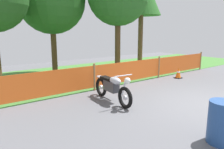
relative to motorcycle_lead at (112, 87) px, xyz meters
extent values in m
cube|color=#5B5B60|center=(2.16, -2.00, -0.49)|extent=(24.00, 24.00, 0.02)
cube|color=#427A33|center=(2.16, 4.57, -0.48)|extent=(24.00, 6.13, 0.01)
cylinder|color=olive|center=(0.29, 1.50, 0.04)|extent=(0.08, 0.08, 1.05)
cylinder|color=olive|center=(4.03, 1.50, 0.04)|extent=(0.08, 0.08, 1.05)
cylinder|color=olive|center=(7.77, 1.50, 0.04)|extent=(0.08, 0.08, 1.05)
cube|color=orange|center=(-1.57, 1.50, 0.06)|extent=(3.66, 0.02, 0.85)
cube|color=orange|center=(2.16, 1.50, 0.06)|extent=(3.66, 0.02, 0.85)
cube|color=orange|center=(5.90, 1.50, 0.06)|extent=(3.66, 0.02, 0.85)
cylinder|color=brown|center=(0.35, 5.40, 0.81)|extent=(0.28, 0.28, 2.58)
sphere|color=#286023|center=(0.35, 5.40, 3.28)|extent=(3.35, 3.35, 3.35)
cylinder|color=brown|center=(2.86, 3.25, 0.99)|extent=(0.28, 0.28, 2.93)
cylinder|color=brown|center=(5.11, 3.89, 1.09)|extent=(0.28, 0.28, 3.14)
torus|color=black|center=(-0.07, -0.70, -0.15)|extent=(0.17, 0.66, 0.66)
cylinder|color=silver|center=(-0.07, -0.70, -0.15)|extent=(0.07, 0.15, 0.14)
torus|color=black|center=(0.07, 0.73, -0.15)|extent=(0.17, 0.66, 0.66)
cylinder|color=silver|center=(0.07, 0.73, -0.15)|extent=(0.07, 0.15, 0.14)
cube|color=#38383D|center=(0.00, 0.06, 0.03)|extent=(0.30, 0.64, 0.33)
ellipsoid|color=#B7B7C1|center=(-0.02, -0.17, 0.26)|extent=(0.29, 0.55, 0.23)
cube|color=black|center=(0.03, 0.32, 0.23)|extent=(0.28, 0.59, 0.10)
cube|color=silver|center=(0.07, 0.73, 0.21)|extent=(0.20, 0.38, 0.04)
cylinder|color=silver|center=(-0.06, -0.64, 0.15)|extent=(0.08, 0.24, 0.58)
sphere|color=white|center=(-0.08, -0.80, 0.38)|extent=(0.20, 0.20, 0.18)
cylinder|color=silver|center=(-0.06, -0.60, 0.49)|extent=(0.62, 0.09, 0.03)
cylinder|color=silver|center=(0.18, 0.36, -0.22)|extent=(0.12, 0.57, 0.07)
cube|color=black|center=(4.71, 0.85, -0.47)|extent=(0.32, 0.32, 0.03)
cone|color=orange|center=(4.71, 0.85, -0.20)|extent=(0.26, 0.26, 0.50)
cylinder|color=white|center=(4.71, 0.85, -0.18)|extent=(0.15, 0.15, 0.06)
cylinder|color=navy|center=(0.19, -3.40, -0.04)|extent=(0.58, 0.58, 0.88)
camera|label=1|loc=(-4.03, -5.21, 1.77)|focal=34.20mm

